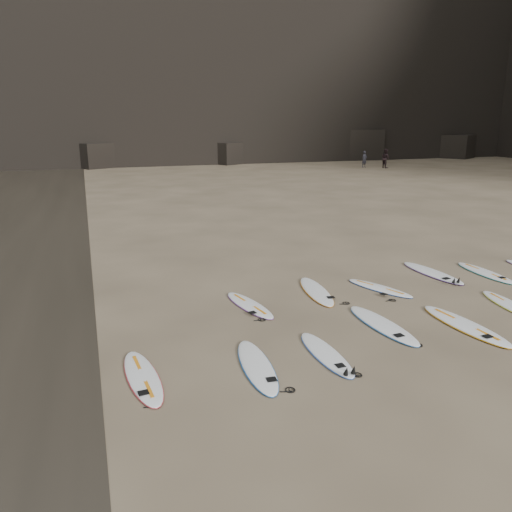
{
  "coord_description": "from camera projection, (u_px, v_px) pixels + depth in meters",
  "views": [
    {
      "loc": [
        -6.95,
        -9.41,
        4.84
      ],
      "look_at": [
        -3.04,
        2.05,
        1.5
      ],
      "focal_mm": 35.0,
      "sensor_mm": 36.0,
      "label": 1
    }
  ],
  "objects": [
    {
      "name": "ground",
      "position": [
        402.0,
        326.0,
        12.04
      ],
      "size": [
        240.0,
        240.0,
        0.0
      ],
      "primitive_type": "plane",
      "color": "#897559",
      "rests_on": "ground"
    },
    {
      "name": "surfboard_0",
      "position": [
        257.0,
        365.0,
        10.04
      ],
      "size": [
        0.79,
        2.45,
        0.09
      ],
      "primitive_type": "ellipsoid",
      "rotation": [
        0.0,
        0.0,
        -0.09
      ],
      "color": "white",
      "rests_on": "ground"
    },
    {
      "name": "surfboard_1",
      "position": [
        326.0,
        353.0,
        10.56
      ],
      "size": [
        0.54,
        2.25,
        0.08
      ],
      "primitive_type": "ellipsoid",
      "rotation": [
        0.0,
        0.0,
        -0.0
      ],
      "color": "white",
      "rests_on": "ground"
    },
    {
      "name": "surfboard_2",
      "position": [
        383.0,
        324.0,
        12.03
      ],
      "size": [
        0.78,
        2.66,
        0.09
      ],
      "primitive_type": "ellipsoid",
      "rotation": [
        0.0,
        0.0,
        0.06
      ],
      "color": "white",
      "rests_on": "ground"
    },
    {
      "name": "surfboard_3",
      "position": [
        465.0,
        325.0,
        12.0
      ],
      "size": [
        0.82,
        2.78,
        0.1
      ],
      "primitive_type": "ellipsoid",
      "rotation": [
        0.0,
        0.0,
        0.06
      ],
      "color": "white",
      "rests_on": "ground"
    },
    {
      "name": "surfboard_4",
      "position": [
        509.0,
        305.0,
        13.34
      ],
      "size": [
        0.91,
        2.31,
        0.08
      ],
      "primitive_type": "ellipsoid",
      "rotation": [
        0.0,
        0.0,
        -0.17
      ],
      "color": "white",
      "rests_on": "ground"
    },
    {
      "name": "surfboard_5",
      "position": [
        249.0,
        305.0,
        13.32
      ],
      "size": [
        0.99,
        2.35,
        0.08
      ],
      "primitive_type": "ellipsoid",
      "rotation": [
        0.0,
        0.0,
        0.2
      ],
      "color": "white",
      "rests_on": "ground"
    },
    {
      "name": "surfboard_6",
      "position": [
        316.0,
        291.0,
        14.38
      ],
      "size": [
        0.98,
        2.62,
        0.09
      ],
      "primitive_type": "ellipsoid",
      "rotation": [
        0.0,
        0.0,
        -0.15
      ],
      "color": "white",
      "rests_on": "ground"
    },
    {
      "name": "surfboard_7",
      "position": [
        380.0,
        288.0,
        14.65
      ],
      "size": [
        1.34,
        2.24,
        0.08
      ],
      "primitive_type": "ellipsoid",
      "rotation": [
        0.0,
        0.0,
        0.39
      ],
      "color": "white",
      "rests_on": "ground"
    },
    {
      "name": "surfboard_8",
      "position": [
        432.0,
        273.0,
        16.09
      ],
      "size": [
        0.83,
        2.69,
        0.1
      ],
      "primitive_type": "ellipsoid",
      "rotation": [
        0.0,
        0.0,
        0.07
      ],
      "color": "white",
      "rests_on": "ground"
    },
    {
      "name": "surfboard_9",
      "position": [
        485.0,
        272.0,
        16.11
      ],
      "size": [
        0.66,
        2.48,
        0.09
      ],
      "primitive_type": "ellipsoid",
      "rotation": [
        0.0,
        0.0,
        -0.03
      ],
      "color": "white",
      "rests_on": "ground"
    },
    {
      "name": "surfboard_11",
      "position": [
        143.0,
        377.0,
        9.6
      ],
      "size": [
        0.78,
        2.4,
        0.08
      ],
      "primitive_type": "ellipsoid",
      "rotation": [
        0.0,
        0.0,
        0.09
      ],
      "color": "white",
      "rests_on": "ground"
    },
    {
      "name": "person_a",
      "position": [
        364.0,
        159.0,
        51.2
      ],
      "size": [
        0.69,
        0.53,
        1.67
      ],
      "primitive_type": "imported",
      "rotation": [
        0.0,
        0.0,
        0.24
      ],
      "color": "#242228",
      "rests_on": "ground"
    },
    {
      "name": "person_b",
      "position": [
        385.0,
        158.0,
        50.47
      ],
      "size": [
        0.78,
        0.97,
        1.92
      ],
      "primitive_type": "imported",
      "rotation": [
        0.0,
        0.0,
        1.63
      ],
      "color": "black",
      "rests_on": "ground"
    }
  ]
}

